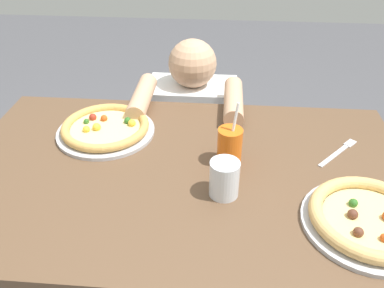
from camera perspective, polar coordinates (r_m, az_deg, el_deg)
The scene contains 7 objects.
dining_table at distance 1.25m, azimuth -1.26°, elevation -7.58°, with size 1.35×0.84×0.75m.
pizza_near at distance 1.09m, azimuth 23.86°, elevation -9.70°, with size 0.33×0.33×0.05m.
pizza_far at distance 1.37m, azimuth -12.15°, elevation 2.21°, with size 0.32×0.32×0.04m.
drink_cup_colored at distance 1.19m, azimuth 5.37°, elevation -0.27°, with size 0.07×0.07×0.20m.
water_cup_clear at distance 1.07m, azimuth 4.60°, elevation -4.85°, with size 0.08×0.08×0.10m.
fork at distance 1.34m, azimuth 20.14°, elevation -1.01°, with size 0.15×0.16×0.00m.
diner_seated at distance 1.86m, azimuth 0.04°, elevation -0.34°, with size 0.41×0.52×0.93m.
Camera 1 is at (0.11, -0.94, 1.47)m, focal length 37.63 mm.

